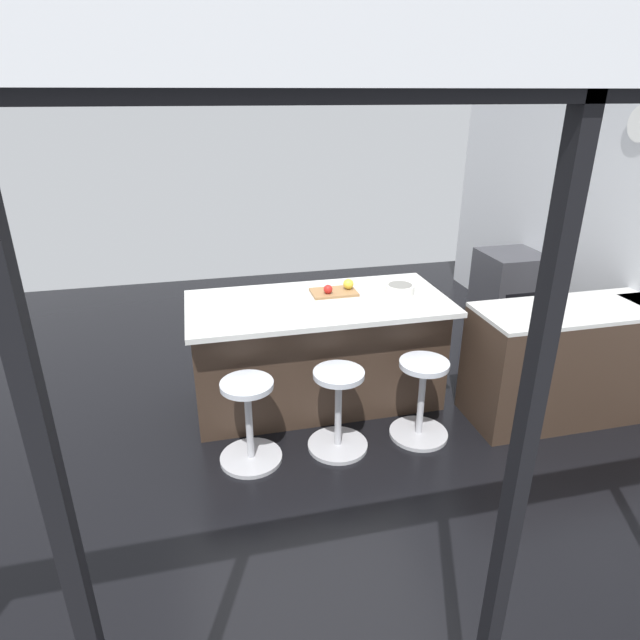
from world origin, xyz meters
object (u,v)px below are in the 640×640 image
stool_by_window (421,402)px  stool_near_camera (249,424)px  fruit_bowl (400,288)px  stool_middle (338,413)px  apple_red (328,289)px  oven_range (508,294)px  apple_yellow (348,284)px  cutting_board (334,292)px  kitchen_island (317,351)px

stool_by_window → stool_near_camera: size_ratio=1.00×
stool_by_window → fruit_bowl: bearing=-93.5°
stool_middle → apple_red: bearing=-98.0°
oven_range → stool_middle: bearing=34.4°
oven_range → apple_yellow: size_ratio=10.43×
stool_middle → cutting_board: bearing=-101.9°
oven_range → cutting_board: 2.32m
kitchen_island → cutting_board: bearing=-149.7°
kitchen_island → stool_middle: (-0.00, 0.66, -0.17)m
cutting_board → oven_range: bearing=-159.1°
stool_middle → stool_near_camera: size_ratio=1.00×
apple_yellow → fruit_bowl: bearing=161.5°
apple_red → cutting_board: bearing=-143.2°
oven_range → stool_middle: (2.28, 1.56, -0.15)m
apple_red → stool_middle: bearing=82.0°
fruit_bowl → kitchen_island: bearing=-1.6°
kitchen_island → stool_middle: 0.68m
stool_near_camera → cutting_board: (-0.79, -0.75, 0.63)m
stool_near_camera → fruit_bowl: 1.60m
kitchen_island → cutting_board: cutting_board is taller
oven_range → apple_yellow: bearing=21.6°
stool_by_window → fruit_bowl: (-0.04, -0.64, 0.66)m
cutting_board → apple_yellow: bearing=-171.4°
oven_range → stool_by_window: bearing=43.5°
oven_range → stool_middle: size_ratio=1.41×
fruit_bowl → cutting_board: bearing=-12.2°
apple_yellow → oven_range: bearing=-158.4°
oven_range → apple_red: 2.40m
stool_near_camera → apple_yellow: (-0.92, -0.77, 0.69)m
oven_range → kitchen_island: bearing=21.6°
apple_red → fruit_bowl: apple_red is taller
stool_near_camera → apple_red: bearing=-136.0°
stool_middle → apple_red: apple_red is taller
cutting_board → stool_by_window: bearing=122.3°
cutting_board → fruit_bowl: 0.53m
stool_middle → cutting_board: 1.00m
apple_yellow → stool_by_window: bearing=114.4°
apple_red → fruit_bowl: size_ratio=0.31×
stool_middle → apple_yellow: bearing=-110.2°
stool_by_window → fruit_bowl: fruit_bowl is taller
stool_middle → stool_near_camera: bearing=0.0°
kitchen_island → apple_yellow: (-0.28, -0.11, 0.52)m
oven_range → stool_near_camera: 3.31m
cutting_board → stool_middle: bearing=78.1°
oven_range → fruit_bowl: (1.60, 0.92, 0.52)m
stool_by_window → apple_red: size_ratio=8.81×
oven_range → fruit_bowl: size_ratio=3.81×
kitchen_island → apple_red: (-0.10, -0.05, 0.51)m
stool_near_camera → cutting_board: bearing=-136.5°
cutting_board → apple_red: apple_red is taller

